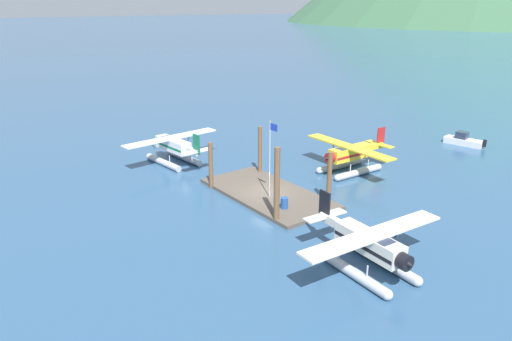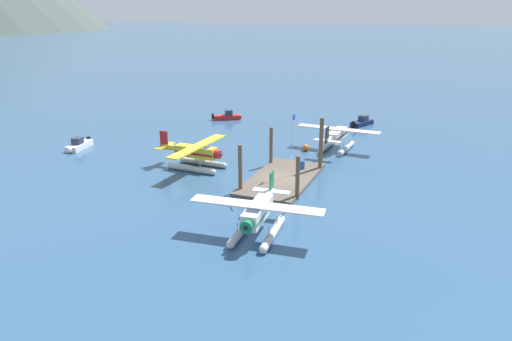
{
  "view_description": "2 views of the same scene",
  "coord_description": "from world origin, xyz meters",
  "px_view_note": "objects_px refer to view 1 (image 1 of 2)",
  "views": [
    {
      "loc": [
        29.6,
        -23.35,
        15.49
      ],
      "look_at": [
        -1.45,
        -0.17,
        1.85
      ],
      "focal_mm": 33.35,
      "sensor_mm": 36.0,
      "label": 1
    },
    {
      "loc": [
        -43.51,
        -14.79,
        16.58
      ],
      "look_at": [
        -2.22,
        2.0,
        1.49
      ],
      "focal_mm": 33.08,
      "sensor_mm": 36.0,
      "label": 2
    }
  ],
  "objects_px": {
    "boat_white_open_north": "(463,140)",
    "seaplane_yellow_bow_centre": "(350,156)",
    "mooring_buoy": "(379,237)",
    "fuel_drum": "(284,203)",
    "seaplane_cream_stbd_aft": "(369,248)",
    "seaplane_white_port_aft": "(173,148)",
    "flagpole": "(271,151)"
  },
  "relations": [
    {
      "from": "boat_white_open_north",
      "to": "seaplane_yellow_bow_centre",
      "type": "bearing_deg",
      "value": -94.15
    },
    {
      "from": "mooring_buoy",
      "to": "boat_white_open_north",
      "type": "bearing_deg",
      "value": 110.24
    },
    {
      "from": "fuel_drum",
      "to": "seaplane_cream_stbd_aft",
      "type": "xyz_separation_m",
      "value": [
        9.8,
        -1.58,
        0.84
      ]
    },
    {
      "from": "mooring_buoy",
      "to": "boat_white_open_north",
      "type": "relative_size",
      "value": 0.17
    },
    {
      "from": "seaplane_cream_stbd_aft",
      "to": "boat_white_open_north",
      "type": "distance_m",
      "value": 32.67
    },
    {
      "from": "fuel_drum",
      "to": "seaplane_white_port_aft",
      "type": "height_order",
      "value": "seaplane_white_port_aft"
    },
    {
      "from": "seaplane_cream_stbd_aft",
      "to": "seaplane_white_port_aft",
      "type": "distance_m",
      "value": 25.95
    },
    {
      "from": "seaplane_white_port_aft",
      "to": "flagpole",
      "type": "bearing_deg",
      "value": 7.11
    },
    {
      "from": "mooring_buoy",
      "to": "boat_white_open_north",
      "type": "xyz_separation_m",
      "value": [
        -9.93,
        26.94,
        0.07
      ]
    },
    {
      "from": "seaplane_cream_stbd_aft",
      "to": "seaplane_white_port_aft",
      "type": "xyz_separation_m",
      "value": [
        -25.95,
        0.3,
        0.0
      ]
    },
    {
      "from": "seaplane_yellow_bow_centre",
      "to": "seaplane_white_port_aft",
      "type": "relative_size",
      "value": 1.0
    },
    {
      "from": "boat_white_open_north",
      "to": "seaplane_white_port_aft",
      "type": "bearing_deg",
      "value": -114.97
    },
    {
      "from": "seaplane_yellow_bow_centre",
      "to": "boat_white_open_north",
      "type": "xyz_separation_m",
      "value": [
        1.28,
        17.7,
        -1.09
      ]
    },
    {
      "from": "flagpole",
      "to": "fuel_drum",
      "type": "xyz_separation_m",
      "value": [
        2.33,
        -0.45,
        -3.58
      ]
    },
    {
      "from": "seaplane_yellow_bow_centre",
      "to": "boat_white_open_north",
      "type": "height_order",
      "value": "seaplane_yellow_bow_centre"
    },
    {
      "from": "fuel_drum",
      "to": "seaplane_yellow_bow_centre",
      "type": "relative_size",
      "value": 0.08
    },
    {
      "from": "mooring_buoy",
      "to": "boat_white_open_north",
      "type": "height_order",
      "value": "boat_white_open_north"
    },
    {
      "from": "flagpole",
      "to": "mooring_buoy",
      "type": "height_order",
      "value": "flagpole"
    },
    {
      "from": "fuel_drum",
      "to": "seaplane_yellow_bow_centre",
      "type": "distance_m",
      "value": 11.65
    },
    {
      "from": "seaplane_white_port_aft",
      "to": "seaplane_cream_stbd_aft",
      "type": "bearing_deg",
      "value": -0.67
    },
    {
      "from": "boat_white_open_north",
      "to": "mooring_buoy",
      "type": "bearing_deg",
      "value": -69.76
    },
    {
      "from": "flagpole",
      "to": "seaplane_yellow_bow_centre",
      "type": "xyz_separation_m",
      "value": [
        -1.09,
        10.66,
        -2.74
      ]
    },
    {
      "from": "mooring_buoy",
      "to": "seaplane_yellow_bow_centre",
      "type": "height_order",
      "value": "seaplane_yellow_bow_centre"
    },
    {
      "from": "flagpole",
      "to": "fuel_drum",
      "type": "height_order",
      "value": "flagpole"
    },
    {
      "from": "mooring_buoy",
      "to": "seaplane_cream_stbd_aft",
      "type": "relative_size",
      "value": 0.08
    },
    {
      "from": "seaplane_cream_stbd_aft",
      "to": "seaplane_yellow_bow_centre",
      "type": "height_order",
      "value": "same"
    },
    {
      "from": "seaplane_cream_stbd_aft",
      "to": "flagpole",
      "type": "bearing_deg",
      "value": 170.52
    },
    {
      "from": "mooring_buoy",
      "to": "seaplane_cream_stbd_aft",
      "type": "height_order",
      "value": "seaplane_cream_stbd_aft"
    },
    {
      "from": "seaplane_cream_stbd_aft",
      "to": "seaplane_yellow_bow_centre",
      "type": "relative_size",
      "value": 1.0
    },
    {
      "from": "mooring_buoy",
      "to": "seaplane_yellow_bow_centre",
      "type": "xyz_separation_m",
      "value": [
        -11.22,
        9.23,
        1.16
      ]
    },
    {
      "from": "fuel_drum",
      "to": "boat_white_open_north",
      "type": "bearing_deg",
      "value": 94.23
    },
    {
      "from": "fuel_drum",
      "to": "seaplane_cream_stbd_aft",
      "type": "distance_m",
      "value": 9.97
    }
  ]
}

